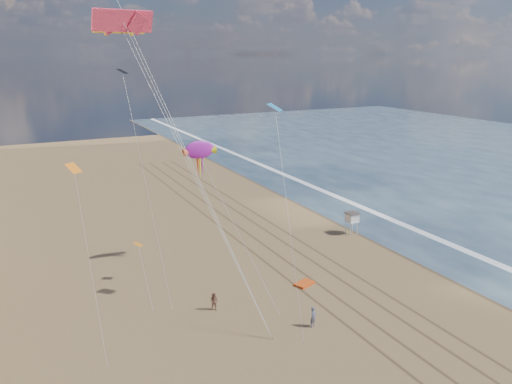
% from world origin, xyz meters
% --- Properties ---
extents(wet_sand, '(260.00, 260.00, 0.00)m').
position_xyz_m(wet_sand, '(19.00, 40.00, 0.00)').
color(wet_sand, '#42301E').
rests_on(wet_sand, ground).
extents(foam, '(260.00, 260.00, 0.00)m').
position_xyz_m(foam, '(23.20, 40.00, 0.00)').
color(foam, white).
rests_on(foam, ground).
extents(tracks, '(7.68, 120.00, 0.01)m').
position_xyz_m(tracks, '(2.55, 30.00, 0.01)').
color(tracks, brown).
rests_on(tracks, ground).
extents(lifeguard_stand, '(1.69, 1.69, 3.06)m').
position_xyz_m(lifeguard_stand, '(14.02, 31.40, 2.36)').
color(lifeguard_stand, white).
rests_on(lifeguard_stand, ground).
extents(grounded_kite, '(2.48, 2.01, 0.24)m').
position_xyz_m(grounded_kite, '(-0.24, 20.73, 0.12)').
color(grounded_kite, '#E54D13').
rests_on(grounded_kite, ground).
extents(show_kite, '(3.96, 8.13, 20.03)m').
position_xyz_m(show_kite, '(-7.74, 31.79, 13.54)').
color(show_kite, '#A81AAC').
rests_on(show_kite, ground).
extents(kite_flyer_a, '(0.86, 0.76, 1.97)m').
position_xyz_m(kite_flyer_a, '(-4.09, 13.04, 0.99)').
color(kite_flyer_a, slate).
rests_on(kite_flyer_a, ground).
extents(kite_flyer_b, '(1.13, 1.12, 1.85)m').
position_xyz_m(kite_flyer_b, '(-11.04, 19.86, 0.92)').
color(kite_flyer_b, brown).
rests_on(kite_flyer_b, ground).
extents(small_kites, '(18.98, 14.61, 18.52)m').
position_xyz_m(small_kites, '(-14.08, 24.24, 16.48)').
color(small_kites, black).
rests_on(small_kites, ground).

